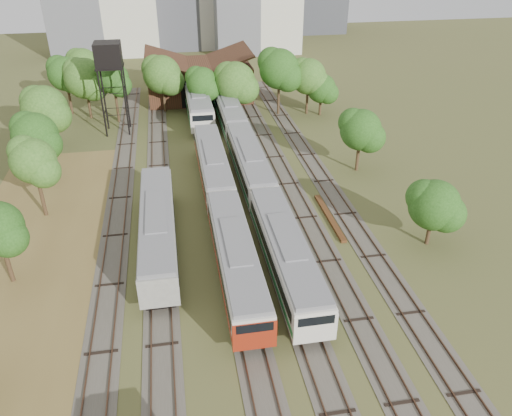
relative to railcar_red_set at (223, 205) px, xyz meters
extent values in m
plane|color=#475123|center=(2.00, -18.23, -1.90)|extent=(240.00, 240.00, 0.00)
cube|color=brown|center=(-16.00, -10.23, -1.88)|extent=(14.00, 60.00, 0.04)
cube|color=#4C473D|center=(-10.00, 6.77, -1.87)|extent=(2.60, 80.00, 0.06)
cube|color=#472D1E|center=(-10.72, 6.77, -1.78)|extent=(0.08, 80.00, 0.14)
cube|color=#472D1E|center=(-9.28, 6.77, -1.78)|extent=(0.08, 80.00, 0.14)
cube|color=#4C473D|center=(-6.00, 6.77, -1.87)|extent=(2.60, 80.00, 0.06)
cube|color=#472D1E|center=(-6.72, 6.77, -1.78)|extent=(0.08, 80.00, 0.14)
cube|color=#472D1E|center=(-5.28, 6.77, -1.78)|extent=(0.08, 80.00, 0.14)
cube|color=#4C473D|center=(0.00, 6.77, -1.87)|extent=(2.60, 80.00, 0.06)
cube|color=#472D1E|center=(-0.72, 6.77, -1.78)|extent=(0.08, 80.00, 0.14)
cube|color=#472D1E|center=(0.72, 6.77, -1.78)|extent=(0.08, 80.00, 0.14)
cube|color=#4C473D|center=(4.00, 6.77, -1.87)|extent=(2.60, 80.00, 0.06)
cube|color=#472D1E|center=(3.28, 6.77, -1.78)|extent=(0.08, 80.00, 0.14)
cube|color=#472D1E|center=(4.72, 6.77, -1.78)|extent=(0.08, 80.00, 0.14)
cube|color=#4C473D|center=(8.00, 6.77, -1.87)|extent=(2.60, 80.00, 0.06)
cube|color=#472D1E|center=(7.28, 6.77, -1.78)|extent=(0.08, 80.00, 0.14)
cube|color=#472D1E|center=(8.72, 6.77, -1.78)|extent=(0.08, 80.00, 0.14)
cube|color=#4C473D|center=(12.00, 6.77, -1.87)|extent=(2.60, 80.00, 0.06)
cube|color=#472D1E|center=(11.28, 6.77, -1.78)|extent=(0.08, 80.00, 0.14)
cube|color=#472D1E|center=(12.72, 6.77, -1.78)|extent=(0.08, 80.00, 0.14)
cube|color=black|center=(0.00, -8.69, -1.51)|extent=(2.17, 15.64, 0.79)
cube|color=beige|center=(0.00, -8.69, 0.11)|extent=(2.85, 17.00, 2.46)
cube|color=black|center=(0.00, -8.69, 0.41)|extent=(2.91, 15.64, 0.84)
cube|color=slate|center=(0.00, -8.69, 1.52)|extent=(2.63, 16.66, 0.35)
cube|color=maroon|center=(0.00, -8.69, -0.58)|extent=(2.91, 16.66, 0.44)
cube|color=maroon|center=(0.00, -17.14, -0.01)|extent=(2.89, 0.25, 2.21)
cube|color=black|center=(0.00, 8.81, -1.51)|extent=(2.17, 15.64, 0.79)
cube|color=beige|center=(0.00, 8.81, 0.11)|extent=(2.85, 17.00, 2.46)
cube|color=black|center=(0.00, 8.81, 0.41)|extent=(2.91, 15.64, 0.84)
cube|color=slate|center=(0.00, 8.81, 1.52)|extent=(2.63, 16.66, 0.35)
cube|color=maroon|center=(0.00, 8.81, -0.58)|extent=(2.91, 16.66, 0.44)
cube|color=black|center=(4.00, -8.79, -1.51)|extent=(2.20, 15.64, 0.80)
cube|color=beige|center=(4.00, -8.79, 0.14)|extent=(2.90, 17.00, 2.50)
cube|color=black|center=(4.00, -8.79, 0.44)|extent=(2.96, 15.64, 0.85)
cube|color=slate|center=(4.00, -8.79, 1.57)|extent=(2.67, 16.66, 0.36)
cube|color=#1C7133|center=(4.00, -8.79, -0.56)|extent=(2.96, 16.66, 0.45)
cube|color=beige|center=(4.00, -17.24, 0.02)|extent=(2.94, 0.25, 2.25)
cube|color=black|center=(4.00, 8.71, -1.51)|extent=(2.20, 15.64, 0.80)
cube|color=beige|center=(4.00, 8.71, 0.14)|extent=(2.90, 17.00, 2.50)
cube|color=black|center=(4.00, 8.71, 0.44)|extent=(2.96, 15.64, 0.85)
cube|color=slate|center=(4.00, 8.71, 1.57)|extent=(2.67, 16.66, 0.36)
cube|color=#1C7133|center=(4.00, 8.71, -0.56)|extent=(2.96, 16.66, 0.45)
cube|color=black|center=(4.00, 26.21, -1.51)|extent=(2.20, 15.64, 0.80)
cube|color=beige|center=(4.00, 26.21, 0.14)|extent=(2.90, 17.00, 2.50)
cube|color=black|center=(4.00, 26.21, 0.44)|extent=(2.96, 15.64, 0.85)
cube|color=slate|center=(4.00, 26.21, 1.57)|extent=(2.67, 16.66, 0.36)
cube|color=#1C7133|center=(4.00, 26.21, -0.56)|extent=(2.96, 16.66, 0.45)
cube|color=black|center=(0.00, 29.39, -1.47)|extent=(2.42, 14.72, 0.88)
cube|color=beige|center=(0.00, 29.39, 0.35)|extent=(3.19, 16.00, 2.75)
cube|color=black|center=(0.00, 29.39, 0.68)|extent=(3.25, 14.72, 0.93)
cube|color=slate|center=(0.00, 29.39, 1.92)|extent=(2.93, 15.68, 0.40)
cube|color=#1C7133|center=(0.00, 29.39, -0.42)|extent=(3.25, 15.68, 0.49)
cube|color=beige|center=(0.00, 21.44, 0.21)|extent=(3.23, 0.25, 2.47)
cube|color=black|center=(-6.00, -3.12, -1.50)|extent=(2.21, 16.56, 0.80)
cube|color=gray|center=(-6.00, -3.12, 0.15)|extent=(2.91, 18.00, 2.51)
cube|color=black|center=(-6.00, -3.12, 0.45)|extent=(2.97, 16.56, 0.85)
cube|color=slate|center=(-6.00, -3.12, 1.59)|extent=(2.68, 17.64, 0.36)
cylinder|color=black|center=(-12.63, 24.66, 2.46)|extent=(0.22, 0.22, 8.72)
cylinder|color=black|center=(-9.69, 24.66, 2.46)|extent=(0.22, 0.22, 8.72)
cylinder|color=black|center=(-12.63, 27.61, 2.46)|extent=(0.22, 0.22, 8.72)
cylinder|color=black|center=(-9.69, 27.61, 2.46)|extent=(0.22, 0.22, 8.72)
cube|color=black|center=(-11.16, 26.13, 6.92)|extent=(3.43, 3.43, 0.20)
cube|color=black|center=(-11.16, 26.13, 8.49)|extent=(3.27, 3.27, 2.94)
cube|color=#5A3419|center=(10.20, -1.02, -1.76)|extent=(0.54, 8.67, 0.28)
cube|color=#352313|center=(1.00, 39.77, 0.85)|extent=(16.00, 11.00, 5.50)
cube|color=#352313|center=(-3.00, 39.77, 4.20)|extent=(8.45, 11.55, 2.96)
cube|color=#352313|center=(5.00, 39.77, 4.20)|extent=(8.45, 11.55, 2.96)
cube|color=black|center=(1.00, 34.32, 0.30)|extent=(6.40, 0.15, 4.12)
cylinder|color=#382616|center=(-17.61, -5.84, 0.09)|extent=(0.36, 0.36, 4.00)
cylinder|color=#382616|center=(-16.89, 4.50, 0.38)|extent=(0.36, 0.36, 4.56)
sphere|color=#1D4813|center=(-16.89, 4.50, 3.90)|extent=(4.23, 4.23, 4.23)
cylinder|color=#382616|center=(-18.27, 12.10, 0.23)|extent=(0.36, 0.36, 4.27)
sphere|color=#1D4813|center=(-18.27, 12.10, 3.53)|extent=(4.79, 4.79, 4.79)
cylinder|color=#382616|center=(-19.09, 21.84, 0.14)|extent=(0.36, 0.36, 4.08)
sphere|color=#1D4813|center=(-19.09, 21.84, 3.29)|extent=(5.52, 5.52, 5.52)
cylinder|color=#382616|center=(-18.48, 35.06, 0.43)|extent=(0.36, 0.36, 4.67)
sphere|color=#1D4813|center=(-18.48, 35.06, 4.03)|extent=(4.88, 4.88, 4.88)
cylinder|color=#382616|center=(-17.15, 43.91, 0.06)|extent=(0.36, 0.36, 3.94)
sphere|color=#1D4813|center=(-17.15, 43.91, 3.11)|extent=(5.14, 5.14, 5.14)
cylinder|color=#382616|center=(-15.50, 32.59, 0.37)|extent=(0.36, 0.36, 4.55)
sphere|color=#1D4813|center=(-15.50, 32.59, 3.88)|extent=(5.66, 5.66, 5.66)
cylinder|color=#382616|center=(-11.39, 30.23, 0.57)|extent=(0.36, 0.36, 4.95)
sphere|color=#1D4813|center=(-11.39, 30.23, 4.39)|extent=(4.32, 4.32, 4.32)
cylinder|color=#382616|center=(-4.76, 33.49, 0.29)|extent=(0.36, 0.36, 4.38)
sphere|color=#1D4813|center=(-4.76, 33.49, 3.68)|extent=(5.52, 5.52, 5.52)
cylinder|color=#382616|center=(0.74, 29.73, 0.10)|extent=(0.36, 0.36, 4.01)
sphere|color=#1D4813|center=(0.74, 29.73, 3.20)|extent=(4.47, 4.47, 4.47)
cylinder|color=#382616|center=(5.38, 28.79, 0.17)|extent=(0.36, 0.36, 4.15)
sphere|color=#1D4813|center=(5.38, 28.79, 3.38)|extent=(5.66, 5.66, 5.66)
cylinder|color=#382616|center=(11.77, 29.32, 0.73)|extent=(0.36, 0.36, 5.28)
sphere|color=#1D4813|center=(11.77, 29.32, 4.81)|extent=(5.70, 5.70, 5.70)
cylinder|color=#382616|center=(16.02, 28.93, 0.27)|extent=(0.36, 0.36, 4.35)
sphere|color=#1D4813|center=(16.02, 28.93, 3.63)|extent=(5.13, 5.13, 5.13)
cylinder|color=#382616|center=(17.43, -6.69, -0.36)|extent=(0.36, 0.36, 3.10)
sphere|color=#1D4813|center=(17.43, -6.69, 2.03)|extent=(4.41, 4.41, 4.41)
cylinder|color=#382616|center=(16.54, 8.88, 0.03)|extent=(0.36, 0.36, 3.87)
sphere|color=#1D4813|center=(16.54, 8.88, 3.02)|extent=(4.59, 4.59, 4.59)
cylinder|color=#382616|center=(17.81, 28.00, -0.34)|extent=(0.36, 0.36, 3.12)
sphere|color=#1D4813|center=(17.81, 28.00, 2.07)|extent=(4.17, 4.17, 4.17)
camera|label=1|loc=(-4.08, -40.41, 23.02)|focal=35.00mm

